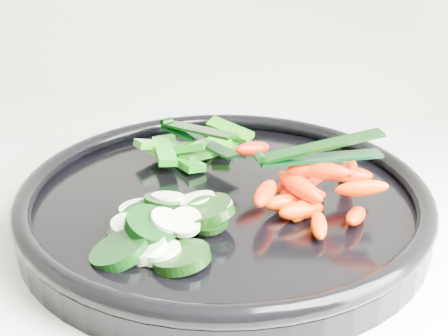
# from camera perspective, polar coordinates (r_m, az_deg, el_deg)

# --- Properties ---
(veggie_tray) EXTENTS (0.39, 0.39, 0.04)m
(veggie_tray) POSITION_cam_1_polar(r_m,az_deg,el_deg) (0.57, -0.00, -3.15)
(veggie_tray) COLOR black
(veggie_tray) RESTS_ON counter
(cucumber_pile) EXTENTS (0.12, 0.14, 0.04)m
(cucumber_pile) POSITION_cam_1_polar(r_m,az_deg,el_deg) (0.52, -5.37, -4.86)
(cucumber_pile) COLOR black
(cucumber_pile) RESTS_ON veggie_tray
(carrot_pile) EXTENTS (0.14, 0.15, 0.05)m
(carrot_pile) POSITION_cam_1_polar(r_m,az_deg,el_deg) (0.56, 7.94, -1.61)
(carrot_pile) COLOR #F03200
(carrot_pile) RESTS_ON veggie_tray
(pepper_pile) EXTENTS (0.12, 0.12, 0.03)m
(pepper_pile) POSITION_cam_1_polar(r_m,az_deg,el_deg) (0.65, -3.25, 1.75)
(pepper_pile) COLOR #0A6C0D
(pepper_pile) RESTS_ON veggie_tray
(tong_carrot) EXTENTS (0.11, 0.06, 0.02)m
(tong_carrot) POSITION_cam_1_polar(r_m,az_deg,el_deg) (0.55, 8.55, 1.43)
(tong_carrot) COLOR black
(tong_carrot) RESTS_ON carrot_pile
(tong_pepper) EXTENTS (0.10, 0.08, 0.02)m
(tong_pepper) POSITION_cam_1_polar(r_m,az_deg,el_deg) (0.64, -2.58, 3.13)
(tong_pepper) COLOR black
(tong_pepper) RESTS_ON pepper_pile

